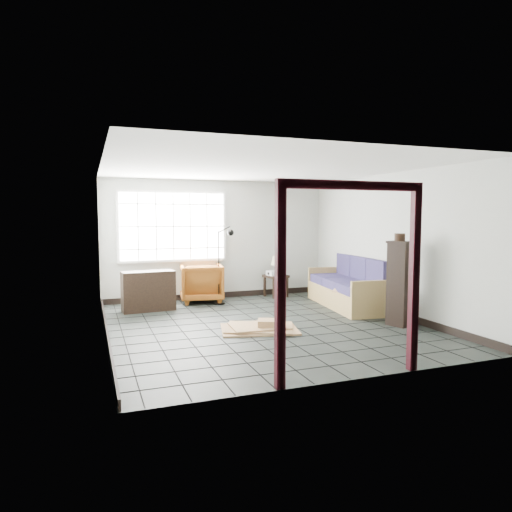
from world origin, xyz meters
name	(u,v)px	position (x,y,z in m)	size (l,w,h in m)	color
ground	(263,325)	(0.00, 0.00, 0.00)	(5.50, 5.50, 0.00)	black
room_shell	(262,225)	(0.00, 0.03, 1.68)	(5.02, 5.52, 2.61)	#ACB2AB
window_panel	(173,226)	(-1.00, 2.70, 1.60)	(2.32, 0.08, 1.52)	silver
doorway_trim	(352,256)	(0.00, -2.70, 1.38)	(1.80, 0.08, 2.20)	black
futon_sofa	(350,289)	(2.22, 0.85, 0.36)	(1.12, 2.34, 1.00)	olive
armchair	(201,281)	(-0.47, 2.40, 0.44)	(0.86, 0.81, 0.89)	brown
side_table	(276,279)	(1.25, 2.40, 0.41)	(0.54, 0.54, 0.50)	black
table_lamp	(277,261)	(1.31, 2.48, 0.79)	(0.30, 0.30, 0.43)	black
projector	(274,273)	(1.18, 2.35, 0.55)	(0.33, 0.29, 0.10)	silver
floor_lamp	(224,263)	(-0.08, 1.98, 0.86)	(0.45, 0.28, 1.62)	black
console_shelf	(148,291)	(-1.65, 1.84, 0.38)	(1.01, 0.46, 0.77)	black
tall_shelf	(400,283)	(2.11, -0.83, 0.72)	(0.40, 0.46, 1.41)	black
pot	(400,237)	(2.07, -0.85, 1.47)	(0.20, 0.20, 0.13)	black
open_box	(356,300)	(2.15, 0.51, 0.19)	(1.03, 0.73, 0.53)	olive
cardboard_pile	(261,327)	(-0.16, -0.31, 0.05)	(1.37, 1.14, 0.18)	olive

